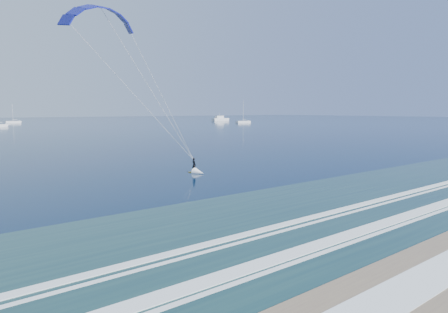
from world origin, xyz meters
TOP-DOWN VIEW (x-y plane):
  - kitesurfer_rig at (-6.31, 30.98)m, footprint 18.01×4.12m
  - motor_yacht at (148.06, 216.51)m, footprint 13.06×3.48m
  - sailboat_4 at (22.48, 255.55)m, footprint 8.18×2.40m
  - sailboat_5 at (130.76, 171.96)m, footprint 10.00×2.40m

SIDE VIEW (x-z plane):
  - sailboat_4 at x=22.48m, z-range -4.92..6.28m
  - sailboat_5 at x=130.76m, z-range -6.00..7.38m
  - motor_yacht at x=148.06m, z-range -1.41..4.25m
  - kitesurfer_rig at x=-6.31m, z-range 0.53..19.36m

